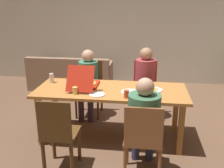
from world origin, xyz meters
TOP-DOWN VIEW (x-y plane):
  - ground_plane at (0.00, 0.00)m, footprint 20.00×20.00m
  - back_wall at (0.00, 2.92)m, footprint 7.52×0.12m
  - dining_table at (0.00, 0.00)m, footprint 2.13×0.85m
  - chair_0 at (-0.49, 0.85)m, footprint 0.44×0.43m
  - person_0 at (-0.49, 0.70)m, footprint 0.33×0.49m
  - chair_1 at (0.47, -0.90)m, footprint 0.43×0.40m
  - person_1 at (0.47, -0.76)m, footprint 0.36×0.54m
  - chair_2 at (0.47, 0.89)m, footprint 0.42×0.39m
  - person_2 at (0.47, 0.75)m, footprint 0.33×0.53m
  - chair_3 at (-0.49, -0.89)m, footprint 0.40×0.41m
  - pizza_box_0 at (-0.40, 0.07)m, footprint 0.37×0.57m
  - plate_0 at (-0.16, -0.25)m, footprint 0.21×0.21m
  - plate_1 at (0.59, 0.03)m, footprint 0.26×0.26m
  - plate_2 at (0.28, -0.10)m, footprint 0.25×0.25m
  - drinking_glass_0 at (0.24, -0.30)m, footprint 0.07×0.07m
  - drinking_glass_1 at (-0.45, -0.26)m, footprint 0.07×0.07m
  - drinking_glass_2 at (-0.94, 0.18)m, footprint 0.06×0.06m
  - couch at (-1.23, 2.14)m, footprint 1.86×0.77m

SIDE VIEW (x-z plane):
  - ground_plane at x=0.00m, z-range 0.00..0.00m
  - couch at x=-1.23m, z-range -0.10..0.66m
  - chair_3 at x=-0.49m, z-range 0.03..0.98m
  - chair_2 at x=0.47m, z-range 0.05..1.02m
  - chair_1 at x=0.47m, z-range 0.06..1.00m
  - chair_0 at x=-0.49m, z-range 0.06..1.02m
  - dining_table at x=0.00m, z-range 0.30..1.06m
  - person_0 at x=-0.49m, z-range 0.11..1.29m
  - person_1 at x=0.47m, z-range 0.11..1.31m
  - person_2 at x=0.47m, z-range 0.11..1.34m
  - plate_0 at x=-0.16m, z-range 0.77..0.78m
  - plate_2 at x=0.28m, z-range 0.77..0.78m
  - plate_1 at x=0.59m, z-range 0.76..0.79m
  - pizza_box_0 at x=-0.40m, z-range 0.64..0.99m
  - drinking_glass_1 at x=-0.45m, z-range 0.77..0.87m
  - drinking_glass_0 at x=0.24m, z-range 0.77..0.87m
  - drinking_glass_2 at x=-0.94m, z-range 0.77..0.91m
  - back_wall at x=0.00m, z-range 0.00..2.90m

